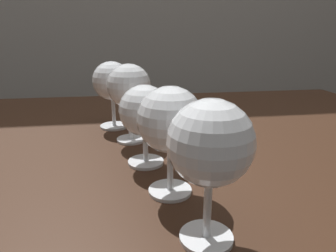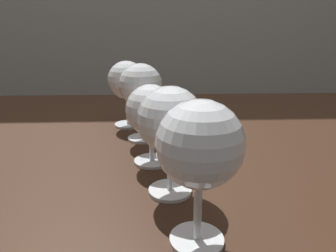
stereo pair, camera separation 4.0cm
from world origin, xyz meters
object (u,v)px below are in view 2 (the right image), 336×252
(wine_glass_pinot, at_px, (168,122))
(wine_glass_chardonnay, at_px, (141,86))
(wine_glass_rose, at_px, (200,147))
(wine_glass_amber, at_px, (151,112))
(wine_glass_white, at_px, (127,81))

(wine_glass_pinot, height_order, wine_glass_chardonnay, wine_glass_chardonnay)
(wine_glass_pinot, xyz_separation_m, wine_glass_chardonnay, (-0.05, 0.22, 0.01))
(wine_glass_pinot, bearing_deg, wine_glass_rose, -75.97)
(wine_glass_pinot, bearing_deg, wine_glass_amber, 102.95)
(wine_glass_chardonnay, bearing_deg, wine_glass_rose, -77.60)
(wine_glass_amber, distance_m, wine_glass_white, 0.23)
(wine_glass_white, bearing_deg, wine_glass_amber, -74.97)
(wine_glass_chardonnay, xyz_separation_m, wine_glass_white, (-0.04, 0.10, -0.01))
(wine_glass_rose, bearing_deg, wine_glass_chardonnay, 102.40)
(wine_glass_rose, xyz_separation_m, wine_glass_white, (-0.11, 0.43, -0.00))
(wine_glass_chardonnay, relative_size, wine_glass_white, 1.03)
(wine_glass_amber, relative_size, wine_glass_white, 0.89)
(wine_glass_pinot, distance_m, wine_glass_chardonnay, 0.23)
(wine_glass_pinot, relative_size, wine_glass_amber, 1.11)
(wine_glass_pinot, relative_size, wine_glass_chardonnay, 0.96)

